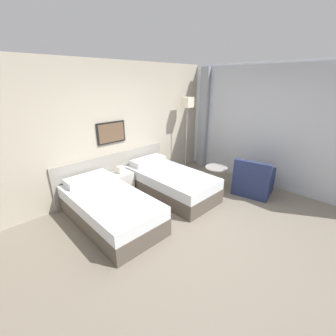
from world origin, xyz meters
The scene contains 9 objects.
ground_plane centered at (0.00, 0.00, 0.00)m, with size 16.00×16.00×0.00m, color slate.
wall_headboard centered at (-0.01, 2.20, 1.30)m, with size 10.00×0.10×2.70m.
wall_window centered at (2.54, -0.06, 1.34)m, with size 0.21×4.67×2.70m.
bed_near_door centered at (-0.96, 1.16, 0.27)m, with size 1.01×1.97×0.64m.
bed_near_window centered at (0.52, 1.16, 0.27)m, with size 1.01×1.97×0.64m.
nightstand centered at (-0.22, 1.90, 0.26)m, with size 0.41×0.38×0.63m.
floor_lamp centered at (1.77, 1.83, 1.63)m, with size 0.24×0.24×1.94m.
side_table centered at (1.43, 0.62, 0.37)m, with size 0.49×0.49×0.53m.
armchair centered at (1.84, -0.06, 0.26)m, with size 0.84×0.86×0.80m.
Camera 1 is at (-2.57, -1.95, 2.33)m, focal length 24.00 mm.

